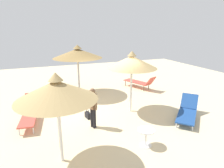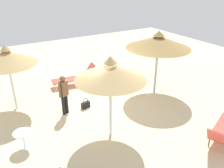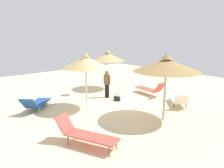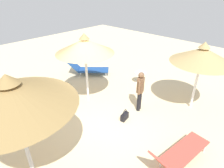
{
  "view_description": "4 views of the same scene",
  "coord_description": "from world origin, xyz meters",
  "px_view_note": "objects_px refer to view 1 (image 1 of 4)",
  "views": [
    {
      "loc": [
        7.89,
        -2.74,
        3.71
      ],
      "look_at": [
        0.31,
        0.23,
        1.33
      ],
      "focal_mm": 31.06,
      "sensor_mm": 36.0,
      "label": 1
    },
    {
      "loc": [
        3.75,
        6.6,
        4.87
      ],
      "look_at": [
        -0.29,
        -0.21,
        1.16
      ],
      "focal_mm": 37.39,
      "sensor_mm": 36.0,
      "label": 2
    },
    {
      "loc": [
        -7.76,
        6.82,
        3.54
      ],
      "look_at": [
        -0.27,
        0.12,
        1.24
      ],
      "focal_mm": 34.51,
      "sensor_mm": 36.0,
      "label": 3
    },
    {
      "loc": [
        -3.75,
        -4.35,
        4.37
      ],
      "look_at": [
        0.34,
        -0.48,
        1.34
      ],
      "focal_mm": 30.5,
      "sensor_mm": 36.0,
      "label": 4
    }
  ],
  "objects_px": {
    "lounge_chair_near_left": "(41,96)",
    "handbag": "(88,115)",
    "parasol_umbrella_near_right": "(132,62)",
    "lounge_chair_far_left": "(30,112)",
    "parasol_umbrella_edge": "(78,53)",
    "side_table_round": "(146,135)",
    "lounge_chair_front": "(187,111)",
    "lounge_chair_back": "(140,82)",
    "parasol_umbrella_far_right": "(57,90)",
    "person_standing_center": "(93,106)"
  },
  "relations": [
    {
      "from": "parasol_umbrella_edge",
      "to": "side_table_round",
      "type": "height_order",
      "value": "parasol_umbrella_edge"
    },
    {
      "from": "person_standing_center",
      "to": "side_table_round",
      "type": "distance_m",
      "value": 2.24
    },
    {
      "from": "parasol_umbrella_far_right",
      "to": "lounge_chair_far_left",
      "type": "relative_size",
      "value": 1.22
    },
    {
      "from": "lounge_chair_near_left",
      "to": "side_table_round",
      "type": "xyz_separation_m",
      "value": [
        5.34,
        3.03,
        0.07
      ]
    },
    {
      "from": "lounge_chair_back",
      "to": "handbag",
      "type": "height_order",
      "value": "lounge_chair_back"
    },
    {
      "from": "lounge_chair_far_left",
      "to": "handbag",
      "type": "bearing_deg",
      "value": 77.03
    },
    {
      "from": "lounge_chair_back",
      "to": "side_table_round",
      "type": "distance_m",
      "value": 6.25
    },
    {
      "from": "person_standing_center",
      "to": "side_table_round",
      "type": "relative_size",
      "value": 2.73
    },
    {
      "from": "handbag",
      "to": "parasol_umbrella_edge",
      "type": "bearing_deg",
      "value": 173.92
    },
    {
      "from": "lounge_chair_near_left",
      "to": "person_standing_center",
      "type": "relative_size",
      "value": 1.14
    },
    {
      "from": "parasol_umbrella_near_right",
      "to": "lounge_chair_front",
      "type": "bearing_deg",
      "value": 50.2
    },
    {
      "from": "parasol_umbrella_edge",
      "to": "parasol_umbrella_near_right",
      "type": "bearing_deg",
      "value": 26.81
    },
    {
      "from": "lounge_chair_back",
      "to": "lounge_chair_far_left",
      "type": "distance_m",
      "value": 6.83
    },
    {
      "from": "lounge_chair_near_left",
      "to": "parasol_umbrella_near_right",
      "type": "bearing_deg",
      "value": 54.5
    },
    {
      "from": "parasol_umbrella_edge",
      "to": "parasol_umbrella_near_right",
      "type": "xyz_separation_m",
      "value": [
        3.29,
        1.66,
        -0.06
      ]
    },
    {
      "from": "parasol_umbrella_far_right",
      "to": "person_standing_center",
      "type": "xyz_separation_m",
      "value": [
        -1.56,
        1.39,
        -1.26
      ]
    },
    {
      "from": "parasol_umbrella_far_right",
      "to": "parasol_umbrella_near_right",
      "type": "bearing_deg",
      "value": 125.12
    },
    {
      "from": "parasol_umbrella_edge",
      "to": "lounge_chair_far_left",
      "type": "relative_size",
      "value": 1.31
    },
    {
      "from": "lounge_chair_near_left",
      "to": "lounge_chair_back",
      "type": "bearing_deg",
      "value": 91.89
    },
    {
      "from": "lounge_chair_far_left",
      "to": "handbag",
      "type": "distance_m",
      "value": 2.34
    },
    {
      "from": "lounge_chair_near_left",
      "to": "lounge_chair_front",
      "type": "bearing_deg",
      "value": 53.02
    },
    {
      "from": "lounge_chair_far_left",
      "to": "parasol_umbrella_edge",
      "type": "bearing_deg",
      "value": 136.5
    },
    {
      "from": "parasol_umbrella_edge",
      "to": "side_table_round",
      "type": "xyz_separation_m",
      "value": [
        5.92,
        0.89,
        -1.95
      ]
    },
    {
      "from": "parasol_umbrella_edge",
      "to": "person_standing_center",
      "type": "relative_size",
      "value": 1.79
    },
    {
      "from": "parasol_umbrella_far_right",
      "to": "lounge_chair_near_left",
      "type": "height_order",
      "value": "parasol_umbrella_far_right"
    },
    {
      "from": "person_standing_center",
      "to": "handbag",
      "type": "xyz_separation_m",
      "value": [
        -0.85,
        0.0,
        -0.74
      ]
    },
    {
      "from": "parasol_umbrella_edge",
      "to": "parasol_umbrella_near_right",
      "type": "distance_m",
      "value": 3.69
    },
    {
      "from": "parasol_umbrella_near_right",
      "to": "lounge_chair_near_left",
      "type": "xyz_separation_m",
      "value": [
        -2.71,
        -3.8,
        -1.96
      ]
    },
    {
      "from": "parasol_umbrella_near_right",
      "to": "handbag",
      "type": "height_order",
      "value": "parasol_umbrella_near_right"
    },
    {
      "from": "person_standing_center",
      "to": "handbag",
      "type": "relative_size",
      "value": 3.74
    },
    {
      "from": "parasol_umbrella_far_right",
      "to": "lounge_chair_front",
      "type": "bearing_deg",
      "value": 98.93
    },
    {
      "from": "parasol_umbrella_far_right",
      "to": "lounge_chair_near_left",
      "type": "distance_m",
      "value": 5.43
    },
    {
      "from": "lounge_chair_near_left",
      "to": "person_standing_center",
      "type": "bearing_deg",
      "value": 26.68
    },
    {
      "from": "parasol_umbrella_far_right",
      "to": "side_table_round",
      "type": "height_order",
      "value": "parasol_umbrella_far_right"
    },
    {
      "from": "handbag",
      "to": "lounge_chair_front",
      "type": "bearing_deg",
      "value": 67.94
    },
    {
      "from": "handbag",
      "to": "parasol_umbrella_far_right",
      "type": "bearing_deg",
      "value": -30.08
    },
    {
      "from": "parasol_umbrella_far_right",
      "to": "lounge_chair_back",
      "type": "height_order",
      "value": "parasol_umbrella_far_right"
    },
    {
      "from": "handbag",
      "to": "lounge_chair_far_left",
      "type": "bearing_deg",
      "value": -102.97
    },
    {
      "from": "parasol_umbrella_edge",
      "to": "lounge_chair_front",
      "type": "relative_size",
      "value": 1.41
    },
    {
      "from": "lounge_chair_back",
      "to": "side_table_round",
      "type": "bearing_deg",
      "value": -27.59
    },
    {
      "from": "parasol_umbrella_edge",
      "to": "lounge_chair_near_left",
      "type": "distance_m",
      "value": 3.0
    },
    {
      "from": "parasol_umbrella_near_right",
      "to": "side_table_round",
      "type": "bearing_deg",
      "value": -16.31
    },
    {
      "from": "parasol_umbrella_far_right",
      "to": "lounge_chair_back",
      "type": "distance_m",
      "value": 7.85
    },
    {
      "from": "parasol_umbrella_near_right",
      "to": "lounge_chair_back",
      "type": "relative_size",
      "value": 1.25
    },
    {
      "from": "parasol_umbrella_near_right",
      "to": "lounge_chair_far_left",
      "type": "bearing_deg",
      "value": -97.11
    },
    {
      "from": "lounge_chair_near_left",
      "to": "handbag",
      "type": "xyz_separation_m",
      "value": [
        2.7,
        1.78,
        -0.18
      ]
    },
    {
      "from": "parasol_umbrella_near_right",
      "to": "lounge_chair_far_left",
      "type": "distance_m",
      "value": 4.7
    },
    {
      "from": "lounge_chair_front",
      "to": "lounge_chair_far_left",
      "type": "relative_size",
      "value": 0.93
    },
    {
      "from": "side_table_round",
      "to": "person_standing_center",
      "type": "bearing_deg",
      "value": -145.28
    },
    {
      "from": "parasol_umbrella_far_right",
      "to": "handbag",
      "type": "xyz_separation_m",
      "value": [
        -2.41,
        1.39,
        -2.01
      ]
    }
  ]
}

